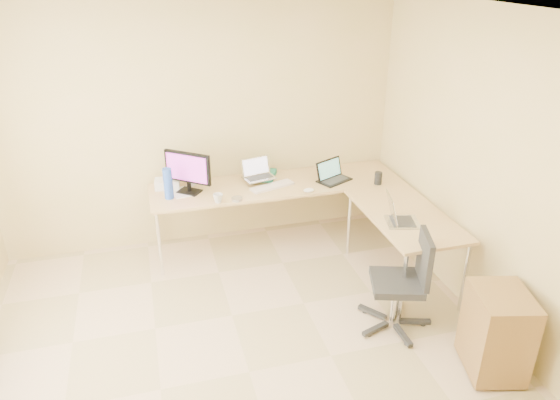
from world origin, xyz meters
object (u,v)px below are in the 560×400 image
object	(u,v)px
laptop_return	(404,212)
office_chair	(397,276)
cabinet	(497,332)
desk_fan	(190,173)
laptop_center	(259,169)
desk_return	(402,247)
keyboard	(272,186)
desk_main	(277,214)
mug	(218,198)
monitor	(188,172)
water_bottle	(168,184)
laptop_black	(335,171)

from	to	relation	value
laptop_return	office_chair	distance (m)	0.63
cabinet	desk_fan	bearing A→B (deg)	142.24
laptop_center	cabinet	xyz separation A→B (m)	(1.26, -2.38, -0.52)
office_chair	laptop_center	bearing A→B (deg)	132.51
desk_return	keyboard	xyz separation A→B (m)	(-1.05, 0.92, 0.38)
laptop_center	laptop_return	xyz separation A→B (m)	(1.04, -1.24, -0.04)
desk_main	office_chair	xyz separation A→B (m)	(0.60, -1.62, 0.14)
desk_return	mug	world-z (taller)	mug
desk_main	cabinet	size ratio (longest dim) A/B	3.94
monitor	cabinet	size ratio (longest dim) A/B	0.75
water_bottle	desk_main	bearing A→B (deg)	3.54
desk_main	desk_return	bearing A→B (deg)	-45.73
desk_return	desk_main	bearing A→B (deg)	134.27
laptop_return	desk_fan	bearing A→B (deg)	66.84
cabinet	monitor	bearing A→B (deg)	144.83
keyboard	water_bottle	world-z (taller)	water_bottle
laptop_black	cabinet	bearing A→B (deg)	-104.22
office_chair	mug	bearing A→B (deg)	151.77
laptop_center	mug	size ratio (longest dim) A/B	3.36
laptop_black	office_chair	distance (m)	1.56
desk_return	mug	size ratio (longest dim) A/B	13.57
laptop_center	desk_fan	distance (m)	0.72
mug	water_bottle	world-z (taller)	water_bottle
laptop_center	keyboard	world-z (taller)	laptop_center
mug	keyboard	bearing A→B (deg)	19.48
desk_fan	office_chair	world-z (taller)	desk_fan
laptop_center	laptop_black	world-z (taller)	laptop_center
desk_main	keyboard	xyz separation A→B (m)	(-0.07, -0.08, 0.38)
desk_fan	cabinet	world-z (taller)	desk_fan
desk_main	monitor	xyz separation A→B (m)	(-0.92, 0.02, 0.58)
desk_return	laptop_black	world-z (taller)	laptop_black
desk_main	desk_return	size ratio (longest dim) A/B	2.04
desk_main	keyboard	size ratio (longest dim) A/B	5.62
monitor	mug	size ratio (longest dim) A/B	5.29
desk_return	keyboard	bearing A→B (deg)	138.90
water_bottle	desk_fan	world-z (taller)	water_bottle
monitor	water_bottle	bearing A→B (deg)	-118.26
laptop_center	desk_return	bearing A→B (deg)	-56.28
desk_return	water_bottle	distance (m)	2.36
office_chair	desk_return	bearing A→B (deg)	76.47
monitor	office_chair	bearing A→B (deg)	-8.55
office_chair	cabinet	bearing A→B (deg)	-37.26
cabinet	laptop_black	bearing A→B (deg)	116.30
monitor	office_chair	xyz separation A→B (m)	(1.52, -1.64, -0.45)
keyboard	office_chair	size ratio (longest dim) A/B	0.53
mug	water_bottle	xyz separation A→B (m)	(-0.45, 0.23, 0.11)
keyboard	desk_main	bearing A→B (deg)	30.71
laptop_black	office_chair	world-z (taller)	laptop_black
water_bottle	laptop_return	bearing A→B (deg)	-28.86
laptop_black	mug	world-z (taller)	laptop_black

